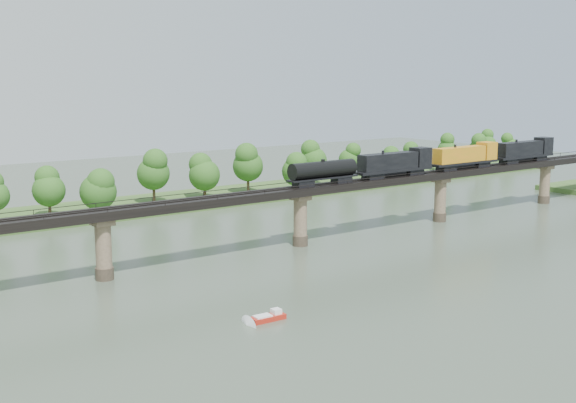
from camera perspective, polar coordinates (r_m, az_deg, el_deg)
ground at (r=119.01m, az=9.89°, el=-6.11°), size 400.00×400.00×0.00m
far_bank at (r=186.09m, az=-9.44°, el=-0.09°), size 300.00×24.00×1.60m
bridge at (r=139.40m, az=0.98°, el=-1.31°), size 236.00×30.00×11.50m
bridge_superstructure at (r=138.32m, az=0.98°, el=1.27°), size 220.00×4.90×0.75m
far_treeline at (r=177.31m, az=-11.20°, el=2.00°), size 289.06×17.54×13.60m
freight_train at (r=165.55m, az=12.11°, el=3.31°), size 83.15×3.24×5.72m
motorboat at (r=98.27m, az=-1.58°, el=-9.11°), size 5.02×2.00×1.39m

